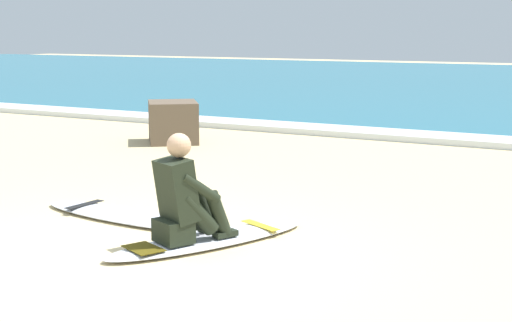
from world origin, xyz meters
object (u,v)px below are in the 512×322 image
surfboard_main (209,239)px  surfer_seated (185,200)px  surfboard_spare_near (128,216)px  shoreline_rock (173,122)px

surfboard_main → surfer_seated: bearing=-112.7°
surfboard_main → surfboard_spare_near: same height
surfboard_main → surfboard_spare_near: (-1.18, 0.34, -0.00)m
surfboard_main → surfer_seated: size_ratio=2.24×
surfboard_spare_near → shoreline_rock: shoreline_rock is taller
surfboard_spare_near → surfer_seated: bearing=-27.6°
surfer_seated → surfboard_main: bearing=67.3°
surfer_seated → shoreline_rock: 6.37m
surfer_seated → surfboard_spare_near: 1.29m
surfboard_main → surfer_seated: surfer_seated is taller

